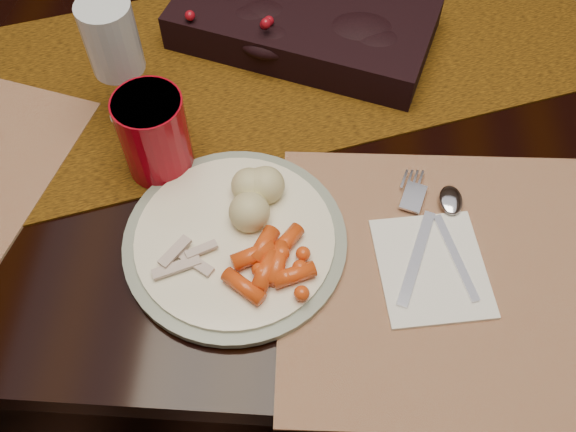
# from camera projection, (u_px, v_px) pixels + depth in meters

# --- Properties ---
(floor) EXTENTS (5.00, 5.00, 0.00)m
(floor) POSITION_uv_depth(u_px,v_px,m) (296.00, 294.00, 1.54)
(floor) COLOR black
(floor) RESTS_ON ground
(dining_table) EXTENTS (1.80, 1.00, 0.75)m
(dining_table) POSITION_uv_depth(u_px,v_px,m) (298.00, 207.00, 1.22)
(dining_table) COLOR black
(dining_table) RESTS_ON floor
(table_runner) EXTENTS (1.77, 0.96, 0.00)m
(table_runner) POSITION_uv_depth(u_px,v_px,m) (266.00, 61.00, 0.90)
(table_runner) COLOR #573310
(table_runner) RESTS_ON dining_table
(centerpiece) EXTENTS (0.39, 0.28, 0.07)m
(centerpiece) POSITION_uv_depth(u_px,v_px,m) (304.00, 17.00, 0.90)
(centerpiece) COLOR black
(centerpiece) RESTS_ON table_runner
(placemat_main) EXTENTS (0.48, 0.36, 0.00)m
(placemat_main) POSITION_uv_depth(u_px,v_px,m) (490.00, 279.00, 0.71)
(placemat_main) COLOR brown
(placemat_main) RESTS_ON dining_table
(dinner_plate) EXTENTS (0.32, 0.32, 0.01)m
(dinner_plate) POSITION_uv_depth(u_px,v_px,m) (235.00, 240.00, 0.73)
(dinner_plate) COLOR #F9EFCC
(dinner_plate) RESTS_ON placemat_main
(baby_carrots) EXTENTS (0.11, 0.09, 0.02)m
(baby_carrots) POSITION_uv_depth(u_px,v_px,m) (280.00, 267.00, 0.69)
(baby_carrots) COLOR #D64312
(baby_carrots) RESTS_ON dinner_plate
(mashed_potatoes) EXTENTS (0.08, 0.08, 0.04)m
(mashed_potatoes) POSITION_uv_depth(u_px,v_px,m) (261.00, 196.00, 0.73)
(mashed_potatoes) COLOR #D5C272
(mashed_potatoes) RESTS_ON dinner_plate
(turkey_shreds) EXTENTS (0.09, 0.08, 0.02)m
(turkey_shreds) POSITION_uv_depth(u_px,v_px,m) (183.00, 255.00, 0.70)
(turkey_shreds) COLOR beige
(turkey_shreds) RESTS_ON dinner_plate
(napkin) EXTENTS (0.14, 0.16, 0.00)m
(napkin) POSITION_uv_depth(u_px,v_px,m) (431.00, 268.00, 0.72)
(napkin) COLOR white
(napkin) RESTS_ON placemat_main
(fork) EXTENTS (0.07, 0.16, 0.00)m
(fork) POSITION_uv_depth(u_px,v_px,m) (416.00, 241.00, 0.73)
(fork) COLOR #ADAEBB
(fork) RESTS_ON napkin
(spoon) EXTENTS (0.07, 0.14, 0.00)m
(spoon) POSITION_uv_depth(u_px,v_px,m) (454.00, 239.00, 0.73)
(spoon) COLOR #B3B3C1
(spoon) RESTS_ON napkin
(red_cup) EXTENTS (0.09, 0.09, 0.11)m
(red_cup) POSITION_uv_depth(u_px,v_px,m) (154.00, 135.00, 0.75)
(red_cup) COLOR maroon
(red_cup) RESTS_ON placemat_main
(wine_glass) EXTENTS (0.07, 0.07, 0.18)m
(wine_glass) POSITION_uv_depth(u_px,v_px,m) (119.00, 65.00, 0.78)
(wine_glass) COLOR silver
(wine_glass) RESTS_ON dining_table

